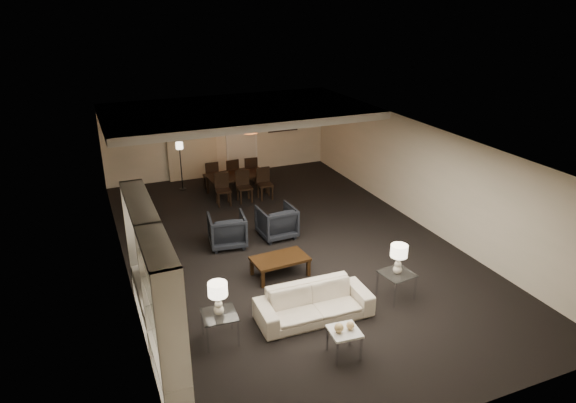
{
  "coord_description": "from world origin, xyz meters",
  "views": [
    {
      "loc": [
        -4.01,
        -9.59,
        5.31
      ],
      "look_at": [
        0.0,
        0.0,
        1.1
      ],
      "focal_mm": 32.0,
      "sensor_mm": 36.0,
      "label": 1
    }
  ],
  "objects_px": {
    "sofa": "(314,303)",
    "side_table_right": "(396,285)",
    "table_lamp_right": "(398,259)",
    "vase_blue": "(165,324)",
    "dining_table": "(237,184)",
    "side_table_left": "(220,327)",
    "chair_fr": "(250,170)",
    "floor_speaker": "(148,272)",
    "chair_nl": "(223,190)",
    "armchair_right": "(277,222)",
    "marble_table": "(344,343)",
    "chair_fm": "(231,173)",
    "chair_fl": "(211,175)",
    "table_lamp_left": "(218,299)",
    "chair_nr": "(265,184)",
    "pendant_light": "(249,128)",
    "television": "(147,266)",
    "floor_lamp": "(181,166)",
    "vase_amber": "(153,270)",
    "armchair_left": "(227,230)",
    "chair_nm": "(244,187)",
    "coffee_table": "(280,266)"
  },
  "relations": [
    {
      "from": "vase_blue",
      "to": "vase_amber",
      "type": "distance_m",
      "value": 0.82
    },
    {
      "from": "pendant_light",
      "to": "side_table_right",
      "type": "height_order",
      "value": "pendant_light"
    },
    {
      "from": "side_table_left",
      "to": "chair_fr",
      "type": "distance_m",
      "value": 7.55
    },
    {
      "from": "table_lamp_right",
      "to": "chair_nl",
      "type": "xyz_separation_m",
      "value": [
        -1.71,
        5.68,
        -0.37
      ]
    },
    {
      "from": "floor_lamp",
      "to": "chair_fl",
      "type": "bearing_deg",
      "value": -23.58
    },
    {
      "from": "marble_table",
      "to": "chair_fm",
      "type": "distance_m",
      "value": 8.1
    },
    {
      "from": "vase_amber",
      "to": "chair_nr",
      "type": "distance_m",
      "value": 7.13
    },
    {
      "from": "pendant_light",
      "to": "side_table_left",
      "type": "height_order",
      "value": "pendant_light"
    },
    {
      "from": "chair_nl",
      "to": "armchair_right",
      "type": "bearing_deg",
      "value": -70.34
    },
    {
      "from": "pendant_light",
      "to": "chair_fr",
      "type": "bearing_deg",
      "value": 71.86
    },
    {
      "from": "vase_amber",
      "to": "floor_lamp",
      "type": "bearing_deg",
      "value": 75.94
    },
    {
      "from": "sofa",
      "to": "side_table_right",
      "type": "xyz_separation_m",
      "value": [
        1.7,
        0.0,
        -0.04
      ]
    },
    {
      "from": "table_lamp_right",
      "to": "dining_table",
      "type": "bearing_deg",
      "value": 99.94
    },
    {
      "from": "armchair_right",
      "to": "television",
      "type": "distance_m",
      "value": 4.01
    },
    {
      "from": "side_table_left",
      "to": "floor_speaker",
      "type": "bearing_deg",
      "value": 115.9
    },
    {
      "from": "sofa",
      "to": "chair_fr",
      "type": "xyz_separation_m",
      "value": [
        1.19,
        6.98,
        0.14
      ]
    },
    {
      "from": "vase_amber",
      "to": "coffee_table",
      "type": "bearing_deg",
      "value": 34.03
    },
    {
      "from": "television",
      "to": "side_table_left",
      "type": "bearing_deg",
      "value": -137.83
    },
    {
      "from": "table_lamp_left",
      "to": "chair_nl",
      "type": "xyz_separation_m",
      "value": [
        1.69,
        5.68,
        -0.37
      ]
    },
    {
      "from": "chair_nm",
      "to": "chair_fr",
      "type": "bearing_deg",
      "value": 66.32
    },
    {
      "from": "side_table_right",
      "to": "television",
      "type": "xyz_separation_m",
      "value": [
        -4.34,
        1.03,
        0.81
      ]
    },
    {
      "from": "sofa",
      "to": "floor_speaker",
      "type": "relative_size",
      "value": 1.85
    },
    {
      "from": "side_table_right",
      "to": "chair_nr",
      "type": "bearing_deg",
      "value": 95.12
    },
    {
      "from": "side_table_left",
      "to": "marble_table",
      "type": "bearing_deg",
      "value": -32.91
    },
    {
      "from": "chair_fl",
      "to": "side_table_left",
      "type": "bearing_deg",
      "value": 74.54
    },
    {
      "from": "table_lamp_right",
      "to": "sofa",
      "type": "bearing_deg",
      "value": 180.0
    },
    {
      "from": "chair_nr",
      "to": "pendant_light",
      "type": "bearing_deg",
      "value": 116.19
    },
    {
      "from": "vase_blue",
      "to": "floor_speaker",
      "type": "relative_size",
      "value": 0.16
    },
    {
      "from": "dining_table",
      "to": "chair_nl",
      "type": "xyz_separation_m",
      "value": [
        -0.6,
        -0.65,
        0.14
      ]
    },
    {
      "from": "side_table_left",
      "to": "table_lamp_left",
      "type": "xyz_separation_m",
      "value": [
        0.0,
        0.0,
        0.55
      ]
    },
    {
      "from": "vase_amber",
      "to": "chair_fm",
      "type": "height_order",
      "value": "vase_amber"
    },
    {
      "from": "floor_speaker",
      "to": "sofa",
      "type": "bearing_deg",
      "value": -12.02
    },
    {
      "from": "chair_nm",
      "to": "chair_fl",
      "type": "height_order",
      "value": "same"
    },
    {
      "from": "side_table_left",
      "to": "vase_amber",
      "type": "xyz_separation_m",
      "value": [
        -0.97,
        -0.2,
        1.39
      ]
    },
    {
      "from": "armchair_left",
      "to": "side_table_left",
      "type": "bearing_deg",
      "value": 79.4
    },
    {
      "from": "armchair_right",
      "to": "sofa",
      "type": "bearing_deg",
      "value": 77.56
    },
    {
      "from": "armchair_left",
      "to": "vase_amber",
      "type": "xyz_separation_m",
      "value": [
        -2.07,
        -3.5,
        1.27
      ]
    },
    {
      "from": "vase_amber",
      "to": "chair_fm",
      "type": "bearing_deg",
      "value": 65.58
    },
    {
      "from": "chair_nr",
      "to": "television",
      "type": "bearing_deg",
      "value": -128.02
    },
    {
      "from": "side_table_left",
      "to": "chair_fl",
      "type": "xyz_separation_m",
      "value": [
        1.69,
        6.98,
        0.17
      ]
    },
    {
      "from": "dining_table",
      "to": "chair_fl",
      "type": "height_order",
      "value": "chair_fl"
    },
    {
      "from": "floor_speaker",
      "to": "chair_fm",
      "type": "height_order",
      "value": "floor_speaker"
    },
    {
      "from": "marble_table",
      "to": "floor_lamp",
      "type": "distance_m",
      "value": 8.46
    },
    {
      "from": "chair_nl",
      "to": "chair_nm",
      "type": "bearing_deg",
      "value": 5.31
    },
    {
      "from": "pendant_light",
      "to": "table_lamp_left",
      "type": "xyz_separation_m",
      "value": [
        -2.64,
        -6.22,
        -1.11
      ]
    },
    {
      "from": "table_lamp_right",
      "to": "vase_blue",
      "type": "relative_size",
      "value": 3.24
    },
    {
      "from": "armchair_right",
      "to": "marble_table",
      "type": "height_order",
      "value": "armchair_right"
    },
    {
      "from": "armchair_right",
      "to": "chair_fl",
      "type": "distance_m",
      "value": 3.73
    },
    {
      "from": "chair_nl",
      "to": "chair_nm",
      "type": "xyz_separation_m",
      "value": [
        0.6,
        0.0,
        0.0
      ]
    },
    {
      "from": "side_table_left",
      "to": "chair_nl",
      "type": "bearing_deg",
      "value": 73.4
    }
  ]
}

